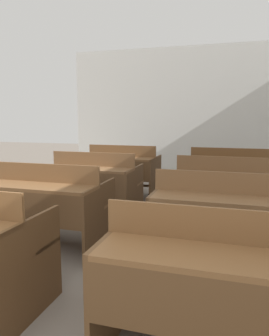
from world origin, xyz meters
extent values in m
cube|color=silver|center=(0.00, 7.30, 1.47)|extent=(5.82, 0.06, 2.93)
cube|color=#54381F|center=(-0.31, 1.32, 0.35)|extent=(0.03, 0.77, 0.70)
cube|color=#55381F|center=(0.28, 1.33, 0.35)|extent=(0.03, 0.77, 0.70)
cube|color=brown|center=(0.85, 1.13, 0.68)|extent=(1.17, 0.36, 0.03)
cube|color=#55381F|center=(0.85, 0.96, 0.51)|extent=(1.11, 0.02, 0.31)
cube|color=brown|center=(0.85, 1.30, 0.79)|extent=(1.17, 0.02, 0.18)
cube|color=brown|center=(0.85, 1.56, 0.44)|extent=(1.17, 0.31, 0.03)
cube|color=#55381F|center=(0.85, 1.56, 0.16)|extent=(1.11, 0.04, 0.04)
cube|color=brown|center=(-1.44, 2.49, 0.35)|extent=(0.03, 0.77, 0.70)
cube|color=brown|center=(-0.30, 2.49, 0.35)|extent=(0.03, 0.77, 0.70)
cube|color=brown|center=(-0.87, 2.29, 0.68)|extent=(1.17, 0.36, 0.03)
cube|color=brown|center=(-0.87, 2.12, 0.51)|extent=(1.11, 0.02, 0.31)
cube|color=brown|center=(-0.87, 2.46, 0.79)|extent=(1.17, 0.02, 0.18)
cube|color=brown|center=(-0.87, 2.72, 0.44)|extent=(1.17, 0.31, 0.03)
cube|color=brown|center=(-0.87, 2.72, 0.16)|extent=(1.11, 0.04, 0.04)
cube|color=brown|center=(0.28, 2.49, 0.35)|extent=(0.03, 0.77, 0.70)
cube|color=brown|center=(0.85, 2.29, 0.68)|extent=(1.17, 0.36, 0.03)
cube|color=brown|center=(0.85, 2.12, 0.51)|extent=(1.11, 0.02, 0.31)
cube|color=brown|center=(0.85, 2.46, 0.79)|extent=(1.17, 0.02, 0.18)
cube|color=brown|center=(0.85, 2.72, 0.44)|extent=(1.17, 0.31, 0.03)
cube|color=brown|center=(0.85, 2.72, 0.16)|extent=(1.11, 0.04, 0.04)
cube|color=brown|center=(-1.43, 3.64, 0.35)|extent=(0.03, 0.77, 0.70)
cube|color=brown|center=(-0.29, 3.64, 0.35)|extent=(0.03, 0.77, 0.70)
cube|color=brown|center=(-0.86, 3.43, 0.68)|extent=(1.17, 0.36, 0.03)
cube|color=brown|center=(-0.86, 3.26, 0.51)|extent=(1.11, 0.02, 0.31)
cube|color=brown|center=(-0.86, 3.60, 0.79)|extent=(1.17, 0.02, 0.18)
cube|color=brown|center=(-0.86, 3.87, 0.44)|extent=(1.17, 0.31, 0.03)
cube|color=brown|center=(-0.86, 3.87, 0.16)|extent=(1.11, 0.04, 0.04)
cube|color=brown|center=(0.28, 3.65, 0.35)|extent=(0.03, 0.77, 0.70)
cube|color=brown|center=(0.85, 3.44, 0.68)|extent=(1.17, 0.36, 0.03)
cube|color=brown|center=(0.85, 3.27, 0.51)|extent=(1.11, 0.02, 0.31)
cube|color=brown|center=(0.85, 3.61, 0.79)|extent=(1.17, 0.02, 0.18)
cube|color=brown|center=(0.85, 3.88, 0.44)|extent=(1.17, 0.31, 0.03)
cube|color=brown|center=(0.85, 3.88, 0.16)|extent=(1.11, 0.04, 0.04)
cube|color=brown|center=(-1.43, 4.81, 0.35)|extent=(0.03, 0.77, 0.70)
cube|color=brown|center=(-0.29, 4.81, 0.35)|extent=(0.03, 0.77, 0.70)
cube|color=brown|center=(-0.86, 4.60, 0.68)|extent=(1.17, 0.36, 0.03)
cube|color=brown|center=(-0.86, 4.43, 0.51)|extent=(1.11, 0.02, 0.31)
cube|color=brown|center=(-0.86, 4.77, 0.79)|extent=(1.17, 0.02, 0.18)
cube|color=brown|center=(-0.86, 5.04, 0.44)|extent=(1.17, 0.31, 0.03)
cube|color=brown|center=(-0.86, 5.04, 0.16)|extent=(1.11, 0.04, 0.04)
cube|color=#52351C|center=(0.30, 4.82, 0.35)|extent=(0.03, 0.77, 0.70)
cube|color=#52351C|center=(1.45, 4.82, 0.35)|extent=(0.03, 0.77, 0.70)
cube|color=brown|center=(0.87, 4.61, 0.68)|extent=(1.17, 0.36, 0.03)
cube|color=#52351C|center=(0.87, 4.44, 0.51)|extent=(1.11, 0.02, 0.31)
cube|color=brown|center=(0.87, 4.78, 0.79)|extent=(1.17, 0.02, 0.18)
cube|color=brown|center=(0.87, 5.05, 0.44)|extent=(1.17, 0.31, 0.03)
cube|color=#52351C|center=(0.87, 5.05, 0.16)|extent=(1.11, 0.04, 0.04)
camera|label=1|loc=(0.93, -0.38, 1.33)|focal=35.00mm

